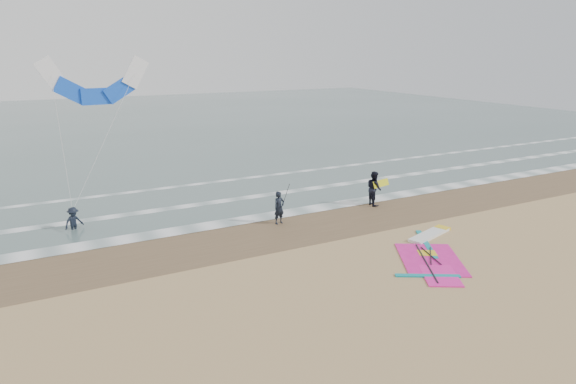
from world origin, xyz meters
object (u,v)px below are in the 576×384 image
person_standing (279,208)px  person_walking (374,188)px  person_wading (73,215)px  surf_kite (96,85)px  windsurf_rig (431,252)px

person_standing → person_walking: 6.26m
person_wading → surf_kite: (2.25, 4.44, 5.93)m
person_standing → surf_kite: surf_kite is taller
person_wading → surf_kite: surf_kite is taller
windsurf_rig → person_wading: 17.02m
windsurf_rig → person_standing: bearing=121.4°
person_standing → surf_kite: 12.39m
person_standing → person_wading: 10.09m
person_walking → person_wading: (-15.55, 3.50, -0.23)m
windsurf_rig → person_walking: bearing=72.7°
person_standing → windsurf_rig: bearing=-70.0°
person_standing → person_walking: bearing=-7.8°
person_standing → surf_kite: (-7.06, 8.34, 5.84)m
person_standing → person_walking: (6.24, 0.39, 0.14)m
person_walking → person_standing: bearing=101.5°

